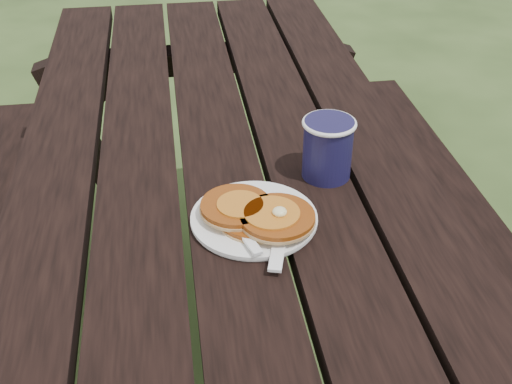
{
  "coord_description": "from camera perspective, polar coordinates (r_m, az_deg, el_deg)",
  "views": [
    {
      "loc": [
        -0.08,
        -1.02,
        1.38
      ],
      "look_at": [
        0.04,
        -0.2,
        0.8
      ],
      "focal_mm": 45.0,
      "sensor_mm": 36.0,
      "label": 1
    }
  ],
  "objects": [
    {
      "name": "picnic_table",
      "position": [
        1.44,
        -2.75,
        -9.92
      ],
      "size": [
        1.36,
        1.8,
        0.75
      ],
      "color": "black",
      "rests_on": "ground"
    },
    {
      "name": "knife",
      "position": [
        0.99,
        2.25,
        -3.63
      ],
      "size": [
        0.07,
        0.18,
        0.0
      ],
      "primitive_type": "cube",
      "rotation": [
        0.0,
        0.0,
        -0.29
      ],
      "color": "white",
      "rests_on": "plate"
    },
    {
      "name": "fork",
      "position": [
        0.98,
        -1.13,
        -3.66
      ],
      "size": [
        0.08,
        0.16,
        0.01
      ],
      "primitive_type": null,
      "rotation": [
        0.0,
        0.0,
        0.29
      ],
      "color": "white",
      "rests_on": "plate"
    },
    {
      "name": "plate",
      "position": [
        1.03,
        -0.18,
        -2.42
      ],
      "size": [
        0.23,
        0.23,
        0.01
      ],
      "primitive_type": "cylinder",
      "rotation": [
        0.0,
        0.0,
        -0.16
      ],
      "color": "white",
      "rests_on": "picnic_table"
    },
    {
      "name": "pancake_stack",
      "position": [
        1.01,
        0.14,
        -1.97
      ],
      "size": [
        0.18,
        0.15,
        0.04
      ],
      "rotation": [
        0.0,
        0.0,
        -0.3
      ],
      "color": "#8C3F0F",
      "rests_on": "plate"
    },
    {
      "name": "coffee_cup",
      "position": [
        1.12,
        6.4,
        4.14
      ],
      "size": [
        0.09,
        0.09,
        0.11
      ],
      "rotation": [
        0.0,
        0.0,
        -0.17
      ],
      "color": "#171439",
      "rests_on": "picnic_table"
    }
  ]
}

